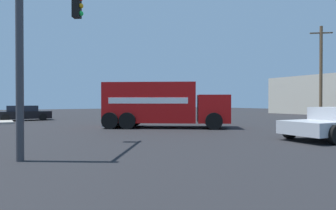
# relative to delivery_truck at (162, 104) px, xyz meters

# --- Properties ---
(ground_plane) EXTENTS (100.00, 100.00, 0.00)m
(ground_plane) POSITION_rel_delivery_truck_xyz_m (-1.23, -0.70, -1.47)
(ground_plane) COLOR black
(delivery_truck) EXTENTS (6.64, 7.68, 2.82)m
(delivery_truck) POSITION_rel_delivery_truck_xyz_m (0.00, 0.00, 0.00)
(delivery_truck) COLOR red
(delivery_truck) RESTS_ON ground
(traffic_light_primary) EXTENTS (3.30, 2.60, 6.47)m
(traffic_light_primary) POSITION_rel_delivery_truck_xyz_m (5.35, -7.60, 2.75)
(traffic_light_primary) COLOR #38383D
(traffic_light_primary) RESTS_ON ground
(sedan_black) EXTENTS (2.16, 4.36, 1.31)m
(sedan_black) POSITION_rel_delivery_truck_xyz_m (-12.23, -6.79, -0.84)
(sedan_black) COLOR black
(sedan_black) RESTS_ON ground
(utility_pole) EXTENTS (1.49, 1.78, 9.42)m
(utility_pole) POSITION_rel_delivery_truck_xyz_m (-0.27, 19.34, 3.38)
(utility_pole) COLOR brown
(utility_pole) RESTS_ON ground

